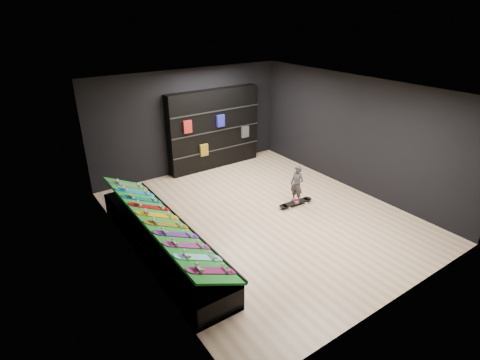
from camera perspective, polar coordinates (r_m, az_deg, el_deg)
floor at (r=8.96m, az=3.38°, el=-5.50°), size 6.00×7.00×0.01m
ceiling at (r=7.89m, az=3.93°, el=13.68°), size 6.00×7.00×0.01m
wall_back at (r=11.12m, az=-7.64°, el=8.83°), size 6.00×0.02×3.00m
wall_front at (r=6.23m, az=23.94°, el=-6.44°), size 6.00×0.02×3.00m
wall_left at (r=7.01m, az=-16.12°, el=-1.69°), size 0.02×7.00×3.00m
wall_right at (r=10.34m, az=16.96°, el=6.75°), size 0.02×7.00×3.00m
display_rack at (r=7.75m, az=-11.88°, el=-9.18°), size 0.90×4.50×0.50m
turf_ramp at (r=7.52m, az=-11.83°, el=-6.15°), size 0.92×4.50×0.46m
back_shelving at (r=11.38m, az=-3.97°, el=7.72°), size 2.97×0.35×2.38m
floor_skateboard at (r=9.50m, az=8.47°, el=-3.59°), size 0.99×0.27×0.09m
child at (r=9.35m, az=8.59°, el=-1.74°), size 0.19×0.25×0.59m
display_board_0 at (r=6.08m, az=-4.31°, el=-13.61°), size 0.93×0.22×0.50m
display_board_1 at (r=6.37m, az=-6.29°, el=-11.63°), size 0.93×0.22×0.50m
display_board_2 at (r=6.69m, az=-8.06°, el=-9.82°), size 0.93×0.22×0.50m
display_board_3 at (r=7.01m, az=-9.65°, el=-8.16°), size 0.93×0.22×0.50m
display_board_4 at (r=7.34m, az=-11.09°, el=-6.65°), size 0.93×0.22×0.50m
display_board_5 at (r=7.68m, az=-12.40°, el=-5.26°), size 0.93×0.22×0.50m
display_board_6 at (r=8.03m, az=-13.59°, el=-4.00°), size 0.93×0.22×0.50m
display_board_7 at (r=8.39m, az=-14.68°, el=-2.83°), size 0.93×0.22×0.50m
display_board_8 at (r=8.75m, az=-15.67°, el=-1.76°), size 0.93×0.22×0.50m
display_board_9 at (r=9.11m, az=-16.59°, el=-0.78°), size 0.93×0.22×0.50m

